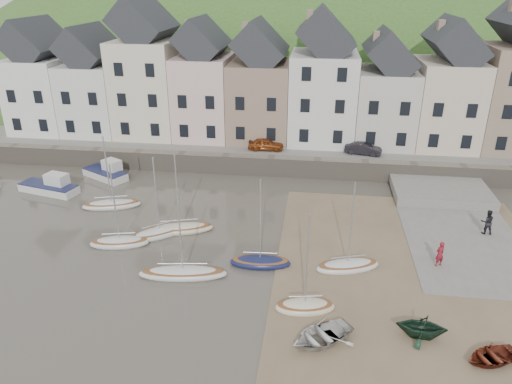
# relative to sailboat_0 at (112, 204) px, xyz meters

# --- Properties ---
(ground) EXTENTS (160.00, 160.00, 0.00)m
(ground) POSITION_rel_sailboat_0_xyz_m (12.25, -8.04, -0.26)
(ground) COLOR #423E34
(ground) RESTS_ON ground
(quay_land) EXTENTS (90.00, 30.00, 1.50)m
(quay_land) POSITION_rel_sailboat_0_xyz_m (12.25, 23.96, 0.49)
(quay_land) COLOR #345823
(quay_land) RESTS_ON ground
(quay_street) EXTENTS (70.00, 7.00, 0.10)m
(quay_street) POSITION_rel_sailboat_0_xyz_m (12.25, 12.46, 1.29)
(quay_street) COLOR slate
(quay_street) RESTS_ON quay_land
(seawall) EXTENTS (70.00, 1.20, 1.80)m
(seawall) POSITION_rel_sailboat_0_xyz_m (12.25, 8.96, 0.64)
(seawall) COLOR slate
(seawall) RESTS_ON ground
(beach) EXTENTS (18.00, 26.00, 0.06)m
(beach) POSITION_rel_sailboat_0_xyz_m (23.25, -8.04, -0.23)
(beach) COLOR brown
(beach) RESTS_ON ground
(slipway) EXTENTS (8.00, 18.00, 0.12)m
(slipway) POSITION_rel_sailboat_0_xyz_m (27.25, -0.04, -0.20)
(slipway) COLOR slate
(slipway) RESTS_ON ground
(hillside) EXTENTS (134.40, 84.00, 84.00)m
(hillside) POSITION_rel_sailboat_0_xyz_m (7.25, 51.96, -18.25)
(hillside) COLOR #345823
(hillside) RESTS_ON ground
(townhouse_terrace) EXTENTS (61.05, 8.00, 13.93)m
(townhouse_terrace) POSITION_rel_sailboat_0_xyz_m (14.01, 15.96, 7.06)
(townhouse_terrace) COLOR silver
(townhouse_terrace) RESTS_ON quay_land
(sailboat_0) EXTENTS (4.99, 2.80, 6.32)m
(sailboat_0) POSITION_rel_sailboat_0_xyz_m (0.00, 0.00, 0.00)
(sailboat_0) COLOR silver
(sailboat_0) RESTS_ON ground
(sailboat_1) EXTENTS (4.38, 2.37, 6.32)m
(sailboat_1) POSITION_rel_sailboat_0_xyz_m (3.04, -5.82, 0.00)
(sailboat_1) COLOR silver
(sailboat_1) RESTS_ON ground
(sailboat_2) EXTENTS (5.24, 2.86, 6.32)m
(sailboat_2) POSITION_rel_sailboat_0_xyz_m (6.70, -3.31, -0.00)
(sailboat_2) COLOR beige
(sailboat_2) RESTS_ON ground
(sailboat_3) EXTENTS (4.64, 4.08, 6.32)m
(sailboat_3) POSITION_rel_sailboat_0_xyz_m (5.40, -4.09, 0.00)
(sailboat_3) COLOR silver
(sailboat_3) RESTS_ON ground
(sailboat_4) EXTENTS (5.79, 2.26, 6.32)m
(sailboat_4) POSITION_rel_sailboat_0_xyz_m (8.52, -9.01, -0.00)
(sailboat_4) COLOR silver
(sailboat_4) RESTS_ON ground
(sailboat_5) EXTENTS (4.12, 1.76, 6.32)m
(sailboat_5) POSITION_rel_sailboat_0_xyz_m (13.20, -7.07, 0.00)
(sailboat_5) COLOR #151A42
(sailboat_5) RESTS_ON ground
(sailboat_6) EXTENTS (4.49, 2.73, 6.32)m
(sailboat_6) POSITION_rel_sailboat_0_xyz_m (18.88, -6.79, 0.00)
(sailboat_6) COLOR silver
(sailboat_6) RESTS_ON ground
(sailboat_7) EXTENTS (3.62, 2.07, 6.32)m
(sailboat_7) POSITION_rel_sailboat_0_xyz_m (16.30, -11.38, 0.01)
(sailboat_7) COLOR beige
(sailboat_7) RESTS_ON ground
(motorboat_0) EXTENTS (5.65, 2.95, 1.70)m
(motorboat_0) POSITION_rel_sailboat_0_xyz_m (-6.54, 2.23, 0.32)
(motorboat_0) COLOR silver
(motorboat_0) RESTS_ON ground
(motorboat_2) EXTENTS (4.88, 3.72, 1.70)m
(motorboat_2) POSITION_rel_sailboat_0_xyz_m (-3.03, 6.09, 0.32)
(motorboat_2) COLOR silver
(motorboat_2) RESTS_ON ground
(rowboat_white) EXTENTS (4.30, 4.10, 0.73)m
(rowboat_white) POSITION_rel_sailboat_0_xyz_m (17.22, -13.91, 0.16)
(rowboat_white) COLOR beige
(rowboat_white) RESTS_ON beach
(rowboat_green) EXTENTS (2.77, 2.45, 1.36)m
(rowboat_green) POSITION_rel_sailboat_0_xyz_m (22.39, -12.88, 0.48)
(rowboat_green) COLOR #153020
(rowboat_green) RESTS_ON beach
(rowboat_red) EXTENTS (3.38, 2.98, 0.58)m
(rowboat_red) POSITION_rel_sailboat_0_xyz_m (25.53, -14.22, 0.09)
(rowboat_red) COLOR maroon
(rowboat_red) RESTS_ON beach
(person_red) EXTENTS (0.77, 0.68, 1.76)m
(person_red) POSITION_rel_sailboat_0_xyz_m (24.73, -5.76, 0.74)
(person_red) COLOR maroon
(person_red) RESTS_ON slipway
(person_dark) EXTENTS (0.92, 0.72, 1.88)m
(person_dark) POSITION_rel_sailboat_0_xyz_m (29.08, -0.81, 0.80)
(person_dark) COLOR black
(person_dark) RESTS_ON slipway
(car_left) EXTENTS (3.56, 1.54, 1.19)m
(car_left) POSITION_rel_sailboat_0_xyz_m (11.44, 11.46, 1.94)
(car_left) COLOR brown
(car_left) RESTS_ON quay_street
(car_right) EXTENTS (3.69, 1.92, 1.16)m
(car_right) POSITION_rel_sailboat_0_xyz_m (20.96, 11.46, 1.92)
(car_right) COLOR black
(car_right) RESTS_ON quay_street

